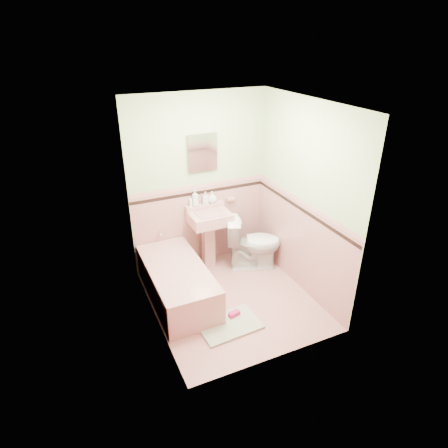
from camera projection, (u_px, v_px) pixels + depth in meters
name	position (u px, v px, depth m)	size (l,w,h in m)	color
floor	(232.00, 299.00, 5.05)	(2.20, 2.20, 0.00)	tan
ceiling	(234.00, 103.00, 3.93)	(2.20, 2.20, 0.00)	white
wall_back	(199.00, 183.00, 5.39)	(2.50, 2.50, 0.00)	beige
wall_front	(283.00, 259.00, 3.59)	(2.50, 2.50, 0.00)	beige
wall_left	(149.00, 230.00, 4.12)	(2.50, 2.50, 0.00)	beige
wall_right	(304.00, 200.00, 4.86)	(2.50, 2.50, 0.00)	beige
wainscot_back	(201.00, 225.00, 5.67)	(2.00, 2.00, 0.00)	tan
wainscot_front	(278.00, 313.00, 3.89)	(2.00, 2.00, 0.00)	tan
wainscot_left	(155.00, 280.00, 4.42)	(2.20, 2.20, 0.00)	tan
wainscot_right	(299.00, 245.00, 5.14)	(2.20, 2.20, 0.00)	tan
accent_back	(200.00, 193.00, 5.43)	(2.00, 2.00, 0.00)	black
accent_front	(281.00, 270.00, 3.67)	(2.00, 2.00, 0.00)	black
accent_left	(152.00, 240.00, 4.19)	(2.20, 2.20, 0.00)	black
accent_right	(302.00, 209.00, 4.91)	(2.20, 2.20, 0.00)	black
cap_back	(200.00, 186.00, 5.38)	(2.00, 2.00, 0.00)	tan
cap_front	(282.00, 261.00, 3.62)	(2.00, 2.00, 0.00)	tan
cap_left	(151.00, 232.00, 4.14)	(2.20, 2.20, 0.00)	tan
cap_right	(302.00, 202.00, 4.86)	(2.20, 2.20, 0.00)	tan
bathtub	(177.00, 284.00, 4.98)	(0.70, 1.50, 0.45)	tan
tub_faucet	(160.00, 233.00, 5.39)	(0.04, 0.04, 0.12)	silver
sink	(210.00, 240.00, 5.57)	(0.57, 0.48, 0.89)	tan
sink_faucet	(206.00, 205.00, 5.46)	(0.02, 0.02, 0.10)	silver
medicine_cabinet	(202.00, 152.00, 5.18)	(0.36, 0.04, 0.45)	white
soap_dish	(230.00, 199.00, 5.66)	(0.11, 0.07, 0.04)	tan
soap_bottle_left	(195.00, 198.00, 5.38)	(0.09, 0.09, 0.24)	#B2B2B2
soap_bottle_mid	(205.00, 198.00, 5.45)	(0.08, 0.08, 0.18)	#B2B2B2
soap_bottle_right	(212.00, 197.00, 5.49)	(0.13, 0.13, 0.17)	#B2B2B2
tube	(191.00, 202.00, 5.38)	(0.04, 0.04, 0.12)	white
toilet	(253.00, 243.00, 5.60)	(0.45, 0.78, 0.80)	white
bucket	(239.00, 255.00, 5.82)	(0.26, 0.26, 0.26)	#0A0E97
bath_mat	(229.00, 325.00, 4.59)	(0.72, 0.48, 0.03)	#96A489
shoe	(234.00, 314.00, 4.70)	(0.14, 0.07, 0.06)	#BF1E59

